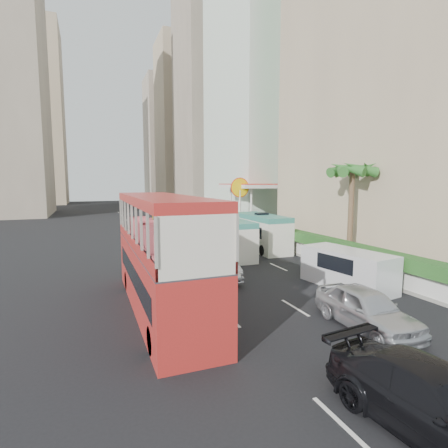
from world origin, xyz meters
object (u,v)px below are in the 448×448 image
minibus_near (229,238)px  car_silver_lane_a (214,278)px  car_black (437,438)px  minibus_far (261,232)px  panel_van_far (214,223)px  shell_station (255,207)px  double_decker_bus (162,254)px  panel_van_near (347,269)px  car_silver_lane_b (365,328)px  palm_tree (351,216)px  van_asset (193,238)px

minibus_near → car_silver_lane_a: bearing=-117.6°
car_black → minibus_far: minibus_far is taller
panel_van_far → shell_station: shell_station is taller
car_black → minibus_far: 21.98m
car_silver_lane_a → shell_station: (12.09, 18.93, 2.75)m
minibus_far → panel_van_far: minibus_far is taller
double_decker_bus → panel_van_near: (9.95, -0.30, -1.52)m
minibus_near → panel_van_far: bearing=77.4°
car_silver_lane_a → car_silver_lane_b: size_ratio=1.06×
minibus_near → double_decker_bus: bearing=-124.3°
minibus_near → panel_van_near: bearing=-71.0°
minibus_far → palm_tree: size_ratio=1.04×
car_black → panel_van_near: 11.45m
double_decker_bus → minibus_far: double_decker_bus is taller
car_silver_lane_a → minibus_far: bearing=47.0°
shell_station → double_decker_bus: bearing=-124.8°
palm_tree → car_silver_lane_a: bearing=179.6°
car_silver_lane_b → palm_tree: 11.76m
car_silver_lane_b → panel_van_near: size_ratio=0.94×
car_silver_lane_b → minibus_far: 16.27m
double_decker_bus → van_asset: (7.03, 19.24, -2.53)m
car_silver_lane_a → car_black: car_silver_lane_a is taller
car_silver_lane_a → minibus_near: 6.38m
car_silver_lane_a → palm_tree: bearing=0.9°
minibus_far → shell_station: (5.44, 12.12, 1.27)m
panel_van_far → shell_station: size_ratio=0.63×
car_black → van_asset: 29.46m
car_black → minibus_near: minibus_near is taller
minibus_far → panel_van_near: 11.20m
panel_van_far → shell_station: bearing=19.3°
van_asset → panel_van_far: (3.40, 2.98, 1.00)m
car_silver_lane_b → shell_station: (9.09, 27.91, 2.75)m
car_silver_lane_b → minibus_far: (3.65, 15.79, 1.48)m
car_silver_lane_a → car_black: (0.16, -14.15, 0.00)m
minibus_far → car_silver_lane_b: bearing=-102.5°
minibus_near → palm_tree: size_ratio=1.01×
minibus_far → shell_station: bearing=66.3°
minibus_near → car_black: bearing=-96.2°
van_asset → panel_van_far: size_ratio=0.98×
car_silver_lane_a → panel_van_far: size_ratio=0.99×
panel_van_near → panel_van_far: bearing=80.0°
panel_van_far → car_black: bearing=-89.8°
car_black → car_silver_lane_a: bearing=84.2°
van_asset → panel_van_near: 19.78m
panel_van_far → palm_tree: size_ratio=0.78×
van_asset → shell_station: shell_station is taller
car_black → shell_station: shell_station is taller
minibus_near → minibus_far: (3.54, 1.42, 0.05)m
minibus_near → minibus_far: size_ratio=0.96×
van_asset → car_silver_lane_b: bearing=-83.3°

